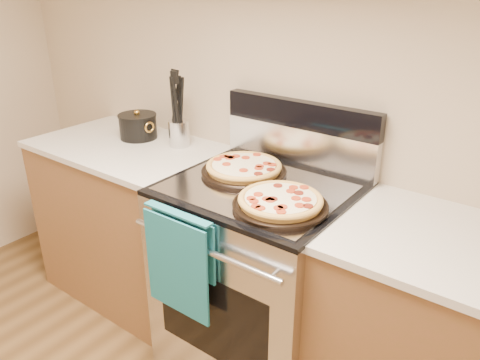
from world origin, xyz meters
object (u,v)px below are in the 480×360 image
Objects in this scene: pepperoni_pizza_back at (244,168)px; utensil_crock at (179,133)px; range_body at (259,279)px; pepperoni_pizza_front at (280,202)px; saucepan at (138,127)px.

utensil_crock is at bearing 165.44° from pepperoni_pizza_back.
utensil_crock is at bearing 163.67° from range_body.
pepperoni_pizza_front is (0.18, -0.13, 0.50)m from range_body.
pepperoni_pizza_back is at bearing 148.96° from pepperoni_pizza_front.
saucepan is (-1.09, 0.28, 0.02)m from pepperoni_pizza_front.
pepperoni_pizza_front is at bearing -14.21° from saucepan.
utensil_crock reaches higher than saucepan.
saucepan is (-0.78, 0.09, 0.02)m from pepperoni_pizza_back.
pepperoni_pizza_back is at bearing -14.56° from utensil_crock.
range_body is 6.66× the size of utensil_crock.
saucepan reaches higher than pepperoni_pizza_front.
utensil_crock is 0.27m from saucepan.
range_body is 2.53× the size of pepperoni_pizza_front.
saucepan reaches higher than pepperoni_pizza_back.
pepperoni_pizza_back is 2.74× the size of utensil_crock.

